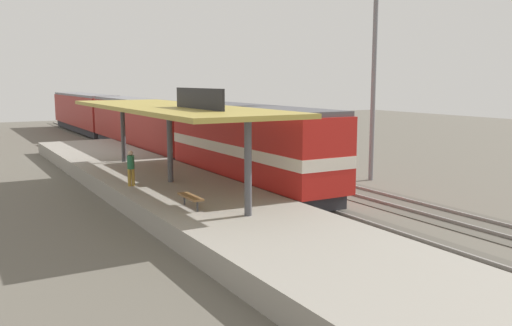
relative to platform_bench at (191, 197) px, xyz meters
The scene contains 11 objects.
ground_plane 9.98m from the platform_bench, 36.03° to the left, with size 120.00×120.00×0.00m, color #5B564C.
track_near 8.46m from the platform_bench, 44.13° to the left, with size 3.20×110.00×0.16m.
track_far 12.16m from the platform_bench, 28.77° to the left, with size 3.20×110.00×0.16m.
platform 6.05m from the platform_bench, 76.47° to the left, with size 6.00×44.00×0.90m, color gray.
station_canopy 6.70m from the platform_bench, 76.26° to the left, with size 5.20×18.00×4.70m.
platform_bench is the anchor object (origin of this frame).
locomotive 8.58m from the platform_bench, 45.21° to the left, with size 2.93×14.43×4.44m.
passenger_carriage_front 24.80m from the platform_bench, 75.99° to the left, with size 2.90×20.00×4.24m.
passenger_carriage_rear 45.25m from the platform_bench, 82.38° to the left, with size 2.90×20.00×4.24m.
light_mast 16.29m from the platform_bench, 19.96° to the left, with size 1.10×1.10×11.70m.
person_waiting 5.78m from the platform_bench, 96.37° to the left, with size 0.34×0.34×1.71m.
Camera 1 is at (-14.40, -25.72, 5.94)m, focal length 38.76 mm.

